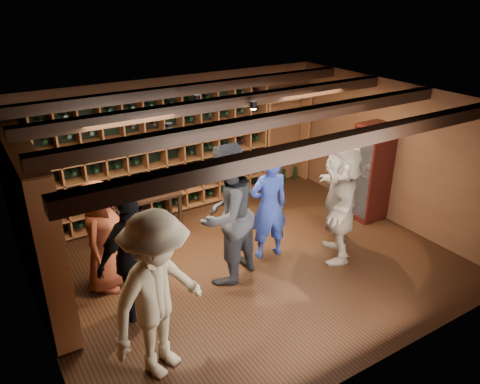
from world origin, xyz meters
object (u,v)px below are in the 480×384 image
guest_woman_black (134,256)px  man_grey_suit (226,215)px  guest_beige (340,202)px  man_blue_shirt (269,206)px  display_cabinet (371,174)px  guest_red_floral (102,236)px  guest_khaki (158,296)px  tasting_table (145,200)px

guest_woman_black → man_grey_suit: bearing=167.0°
guest_beige → man_blue_shirt: bearing=-85.1°
display_cabinet → man_grey_suit: size_ratio=0.84×
guest_red_floral → guest_khaki: bearing=-142.3°
man_grey_suit → guest_khaki: man_grey_suit is taller
man_grey_suit → guest_beige: 1.83m
man_blue_shirt → tasting_table: bearing=-37.0°
guest_khaki → tasting_table: guest_khaki is taller
man_grey_suit → guest_red_floral: bearing=-48.5°
guest_red_floral → guest_beige: guest_beige is taller
guest_beige → guest_khaki: bearing=-39.9°
man_grey_suit → guest_red_floral: size_ratio=1.27×
man_blue_shirt → guest_khaki: 2.74m
guest_woman_black → guest_khaki: 1.06m
man_blue_shirt → display_cabinet: bearing=-168.4°
man_grey_suit → display_cabinet: bearing=161.3°
display_cabinet → tasting_table: display_cabinet is taller
guest_woman_black → tasting_table: (0.84, 1.78, -0.15)m
display_cabinet → man_grey_suit: bearing=-174.6°
tasting_table → display_cabinet: bearing=-18.0°
guest_red_floral → display_cabinet: bearing=-58.8°
man_grey_suit → guest_woman_black: 1.42m
display_cabinet → guest_khaki: 4.92m
guest_red_floral → guest_khaki: 1.88m
man_grey_suit → guest_beige: (1.79, -0.40, -0.10)m
man_blue_shirt → guest_woman_black: 2.29m
man_grey_suit → guest_red_floral: (-1.57, 0.71, -0.22)m
display_cabinet → guest_khaki: size_ratio=0.89×
display_cabinet → guest_beige: 1.56m
guest_khaki → man_grey_suit: bearing=12.7°
guest_beige → guest_woman_black: bearing=-58.0°
guest_khaki → guest_beige: guest_khaki is taller
display_cabinet → guest_khaki: (-4.70, -1.46, 0.13)m
guest_woman_black → guest_red_floral: bearing=-96.7°
guest_woman_black → tasting_table: bearing=-132.9°
man_blue_shirt → tasting_table: 2.06m
man_blue_shirt → guest_red_floral: 2.49m
display_cabinet → guest_red_floral: display_cabinet is taller
display_cabinet → guest_red_floral: (-4.75, 0.41, -0.04)m
guest_red_floral → guest_beige: size_ratio=0.87×
tasting_table → guest_beige: bearing=-39.2°
guest_beige → display_cabinet: bearing=153.5°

